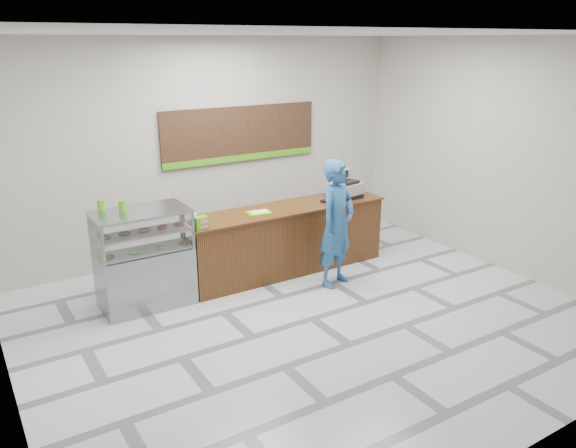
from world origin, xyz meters
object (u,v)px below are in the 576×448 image
sales_counter (286,239)px  cash_register (344,187)px  display_case (144,258)px  customer (337,224)px  serving_tray (259,213)px

sales_counter → cash_register: 1.29m
sales_counter → display_case: bearing=-180.0°
sales_counter → customer: bearing=-65.4°
sales_counter → serving_tray: 0.72m
cash_register → serving_tray: bearing=171.1°
cash_register → serving_tray: (-1.60, -0.06, -0.15)m
display_case → cash_register: (3.32, 0.00, 0.51)m
display_case → sales_counter: bearing=0.0°
display_case → serving_tray: (1.73, -0.05, 0.36)m
display_case → cash_register: cash_register is taller
cash_register → customer: bearing=-143.4°
display_case → serving_tray: 1.77m
sales_counter → customer: size_ratio=1.75×
sales_counter → cash_register: bearing=0.2°
display_case → serving_tray: bearing=-1.8°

